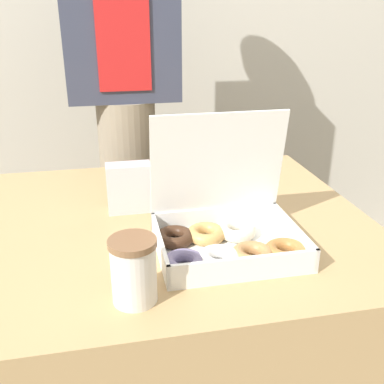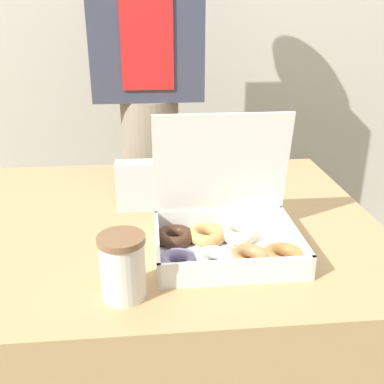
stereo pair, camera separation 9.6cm
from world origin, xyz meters
The scene contains 6 objects.
wall_back centered at (0.00, 1.24, 1.30)m, with size 10.00×0.05×2.60m.
table centered at (0.00, 0.00, 0.39)m, with size 1.07×0.87×0.78m.
donut_box centered at (0.13, -0.18, 0.82)m, with size 0.33×0.24×0.29m.
coffee_cup centered at (-0.08, -0.32, 0.84)m, with size 0.09×0.09×0.12m.
napkin_holder centered at (-0.06, 0.07, 0.84)m, with size 0.11×0.06×0.13m.
person_customer centered at (-0.02, 0.69, 1.01)m, with size 0.40×0.24×1.81m.
Camera 1 is at (-0.12, -1.02, 1.27)m, focal length 42.00 mm.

